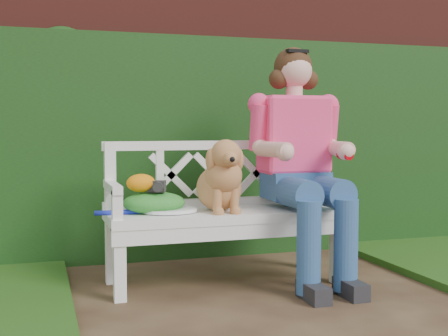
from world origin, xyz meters
name	(u,v)px	position (x,y,z in m)	size (l,w,h in m)	color
ground	(295,321)	(0.00, 0.00, 0.00)	(60.00, 60.00, 0.00)	#352014
brick_wall	(200,116)	(0.00, 1.90, 1.10)	(10.00, 0.30, 2.20)	maroon
ivy_hedge	(207,148)	(0.00, 1.68, 0.85)	(10.00, 0.18, 1.70)	#1C4814
garden_bench	(224,247)	(-0.13, 0.84, 0.24)	(1.58, 0.60, 0.48)	white
seated_woman	(297,160)	(0.37, 0.82, 0.79)	(0.67, 0.89, 1.59)	#DB4E5E
dog	(221,175)	(-0.17, 0.78, 0.71)	(0.31, 0.42, 0.46)	#A56F21
tennis_racket	(165,210)	(-0.52, 0.81, 0.50)	(0.66, 0.28, 0.03)	silver
green_bag	(154,202)	(-0.58, 0.84, 0.55)	(0.39, 0.30, 0.13)	#2D7638
camera_item	(157,186)	(-0.57, 0.81, 0.65)	(0.11, 0.08, 0.07)	#282828
baseball_glove	(141,183)	(-0.67, 0.83, 0.67)	(0.18, 0.13, 0.11)	orange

